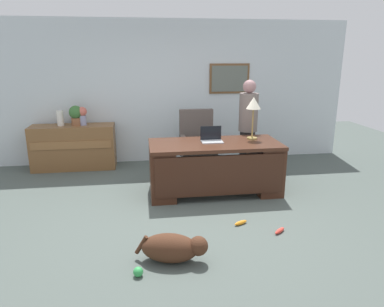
{
  "coord_description": "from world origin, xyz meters",
  "views": [
    {
      "loc": [
        -0.55,
        -4.32,
        2.07
      ],
      "look_at": [
        0.11,
        0.3,
        0.75
      ],
      "focal_mm": 33.1,
      "sensor_mm": 36.0,
      "label": 1
    }
  ],
  "objects_px": {
    "dog_toy_ball": "(138,272)",
    "laptop": "(211,138)",
    "desk": "(215,166)",
    "vase_empty": "(60,118)",
    "dog_toy_bone": "(280,231)",
    "dog_lying": "(173,248)",
    "dog_toy_plush": "(241,223)",
    "armchair": "(197,145)",
    "potted_plant": "(76,115)",
    "desk_lamp": "(253,106)",
    "credenza": "(74,147)",
    "person_standing": "(248,127)",
    "vase_with_flowers": "(82,115)"
  },
  "relations": [
    {
      "from": "armchair",
      "to": "desk_lamp",
      "type": "bearing_deg",
      "value": -49.48
    },
    {
      "from": "credenza",
      "to": "dog_toy_plush",
      "type": "xyz_separation_m",
      "value": [
        2.45,
        -2.66,
        -0.38
      ]
    },
    {
      "from": "desk",
      "to": "dog_toy_bone",
      "type": "height_order",
      "value": "desk"
    },
    {
      "from": "dog_toy_bone",
      "to": "dog_toy_plush",
      "type": "bearing_deg",
      "value": 146.54
    },
    {
      "from": "desk",
      "to": "vase_empty",
      "type": "xyz_separation_m",
      "value": [
        -2.53,
        1.57,
        0.52
      ]
    },
    {
      "from": "laptop",
      "to": "vase_empty",
      "type": "relative_size",
      "value": 1.16
    },
    {
      "from": "vase_empty",
      "to": "potted_plant",
      "type": "bearing_deg",
      "value": 0.0
    },
    {
      "from": "dog_toy_plush",
      "to": "vase_empty",
      "type": "bearing_deg",
      "value": 134.71
    },
    {
      "from": "dog_toy_plush",
      "to": "dog_lying",
      "type": "bearing_deg",
      "value": -142.79
    },
    {
      "from": "credenza",
      "to": "potted_plant",
      "type": "distance_m",
      "value": 0.61
    },
    {
      "from": "desk",
      "to": "dog_toy_bone",
      "type": "distance_m",
      "value": 1.51
    },
    {
      "from": "desk",
      "to": "potted_plant",
      "type": "xyz_separation_m",
      "value": [
        -2.25,
        1.57,
        0.58
      ]
    },
    {
      "from": "dog_toy_ball",
      "to": "laptop",
      "type": "bearing_deg",
      "value": 62.0
    },
    {
      "from": "vase_empty",
      "to": "dog_toy_ball",
      "type": "bearing_deg",
      "value": -69.04
    },
    {
      "from": "desk_lamp",
      "to": "potted_plant",
      "type": "height_order",
      "value": "desk_lamp"
    },
    {
      "from": "dog_lying",
      "to": "desk_lamp",
      "type": "relative_size",
      "value": 1.15
    },
    {
      "from": "desk",
      "to": "desk_lamp",
      "type": "bearing_deg",
      "value": 16.39
    },
    {
      "from": "dog_toy_bone",
      "to": "dog_lying",
      "type": "bearing_deg",
      "value": -162.17
    },
    {
      "from": "desk",
      "to": "armchair",
      "type": "distance_m",
      "value": 1.04
    },
    {
      "from": "person_standing",
      "to": "dog_toy_ball",
      "type": "distance_m",
      "value": 3.43
    },
    {
      "from": "dog_lying",
      "to": "potted_plant",
      "type": "relative_size",
      "value": 2.08
    },
    {
      "from": "desk",
      "to": "potted_plant",
      "type": "height_order",
      "value": "potted_plant"
    },
    {
      "from": "person_standing",
      "to": "vase_empty",
      "type": "xyz_separation_m",
      "value": [
        -3.25,
        0.82,
        0.1
      ]
    },
    {
      "from": "dog_lying",
      "to": "laptop",
      "type": "relative_size",
      "value": 2.34
    },
    {
      "from": "person_standing",
      "to": "laptop",
      "type": "xyz_separation_m",
      "value": [
        -0.76,
        -0.64,
        -0.01
      ]
    },
    {
      "from": "credenza",
      "to": "dog_toy_ball",
      "type": "xyz_separation_m",
      "value": [
        1.18,
        -3.57,
        -0.36
      ]
    },
    {
      "from": "armchair",
      "to": "person_standing",
      "type": "relative_size",
      "value": 0.68
    },
    {
      "from": "desk_lamp",
      "to": "dog_lying",
      "type": "bearing_deg",
      "value": -125.81
    },
    {
      "from": "armchair",
      "to": "potted_plant",
      "type": "relative_size",
      "value": 3.1
    },
    {
      "from": "potted_plant",
      "to": "dog_lying",
      "type": "bearing_deg",
      "value": -66.66
    },
    {
      "from": "desk_lamp",
      "to": "dog_toy_plush",
      "type": "height_order",
      "value": "desk_lamp"
    },
    {
      "from": "laptop",
      "to": "potted_plant",
      "type": "height_order",
      "value": "potted_plant"
    },
    {
      "from": "dog_toy_ball",
      "to": "dog_toy_plush",
      "type": "xyz_separation_m",
      "value": [
        1.27,
        0.9,
        -0.02
      ]
    },
    {
      "from": "desk",
      "to": "dog_lying",
      "type": "relative_size",
      "value": 2.62
    },
    {
      "from": "desk",
      "to": "vase_empty",
      "type": "bearing_deg",
      "value": 148.16
    },
    {
      "from": "vase_empty",
      "to": "dog_toy_bone",
      "type": "xyz_separation_m",
      "value": [
        3.04,
        -2.93,
        -0.93
      ]
    },
    {
      "from": "desk",
      "to": "dog_lying",
      "type": "bearing_deg",
      "value": -114.13
    },
    {
      "from": "dog_toy_plush",
      "to": "desk",
      "type": "bearing_deg",
      "value": 95.77
    },
    {
      "from": "desk_lamp",
      "to": "dog_toy_bone",
      "type": "height_order",
      "value": "desk_lamp"
    },
    {
      "from": "desk",
      "to": "dog_toy_ball",
      "type": "relative_size",
      "value": 20.31
    },
    {
      "from": "armchair",
      "to": "laptop",
      "type": "bearing_deg",
      "value": -85.77
    },
    {
      "from": "potted_plant",
      "to": "armchair",
      "type": "bearing_deg",
      "value": -14.06
    },
    {
      "from": "desk",
      "to": "vase_with_flowers",
      "type": "bearing_deg",
      "value": 143.72
    },
    {
      "from": "armchair",
      "to": "dog_toy_plush",
      "type": "height_order",
      "value": "armchair"
    },
    {
      "from": "dog_lying",
      "to": "dog_toy_plush",
      "type": "xyz_separation_m",
      "value": [
        0.91,
        0.69,
        -0.13
      ]
    },
    {
      "from": "armchair",
      "to": "dog_toy_plush",
      "type": "distance_m",
      "value": 2.19
    },
    {
      "from": "dog_lying",
      "to": "potted_plant",
      "type": "xyz_separation_m",
      "value": [
        -1.45,
        3.36,
        0.86
      ]
    },
    {
      "from": "vase_with_flowers",
      "to": "dog_toy_plush",
      "type": "distance_m",
      "value": 3.62
    },
    {
      "from": "desk_lamp",
      "to": "dog_toy_ball",
      "type": "xyz_separation_m",
      "value": [
        -1.78,
        -2.18,
        -1.26
      ]
    },
    {
      "from": "credenza",
      "to": "dog_toy_ball",
      "type": "bearing_deg",
      "value": -71.72
    }
  ]
}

